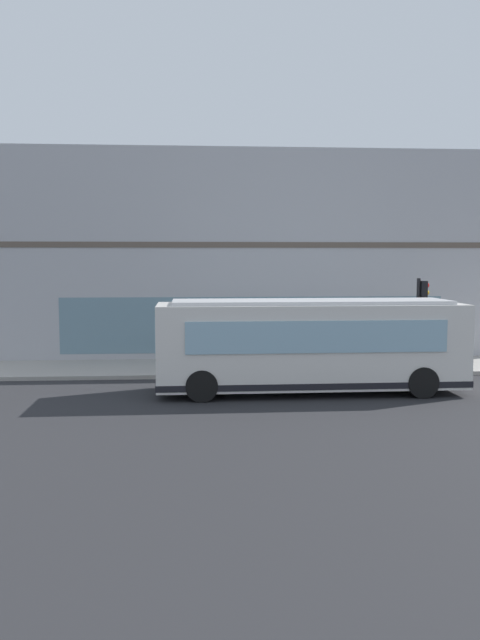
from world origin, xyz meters
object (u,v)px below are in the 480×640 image
(pedestrian_by_light_pole, at_px, (273,341))
(pedestrian_near_hydrant, at_px, (257,343))
(pedestrian_walking_along_curb, at_px, (414,340))
(traffic_light_near_corner, at_px, (421,306))
(newspaper_vending_box, at_px, (345,349))
(fire_hydrant, at_px, (215,358))
(pedestrian_near_building_entrance, at_px, (383,340))
(city_bus_nearside, at_px, (310,346))

(pedestrian_by_light_pole, bearing_deg, pedestrian_near_hydrant, 150.18)
(pedestrian_near_hydrant, distance_m, pedestrian_walking_along_curb, 6.39)
(traffic_light_near_corner, relative_size, newspaper_vending_box, 3.93)
(fire_hydrant, distance_m, pedestrian_by_light_pole, 2.61)
(pedestrian_walking_along_curb, xyz_separation_m, pedestrian_by_light_pole, (0.93, 5.58, -0.10))
(pedestrian_near_hydrant, height_order, newspaper_vending_box, pedestrian_near_hydrant)
(pedestrian_near_building_entrance, distance_m, newspaper_vending_box, 2.08)
(pedestrian_by_light_pole, bearing_deg, pedestrian_near_building_entrance, -103.12)
(pedestrian_by_light_pole, bearing_deg, city_bus_nearside, -173.81)
(fire_hydrant, bearing_deg, traffic_light_near_corner, -98.77)
(city_bus_nearside, height_order, pedestrian_near_hydrant, city_bus_nearside)
(pedestrian_near_building_entrance, bearing_deg, pedestrian_walking_along_curb, -87.15)
(city_bus_nearside, bearing_deg, traffic_light_near_corner, -56.74)
(pedestrian_by_light_pole, xyz_separation_m, newspaper_vending_box, (0.65, -3.16, -0.47))
(pedestrian_near_building_entrance, distance_m, pedestrian_by_light_pole, 4.40)
(city_bus_nearside, bearing_deg, pedestrian_walking_along_curb, -49.32)
(city_bus_nearside, relative_size, pedestrian_near_building_entrance, 5.56)
(city_bus_nearside, height_order, pedestrian_walking_along_curb, city_bus_nearside)
(traffic_light_near_corner, xyz_separation_m, fire_hydrant, (1.21, 7.85, -2.10))
(newspaper_vending_box, bearing_deg, city_bus_nearside, 156.24)
(city_bus_nearside, xyz_separation_m, pedestrian_by_light_pole, (5.24, 0.57, -0.48))
(pedestrian_near_building_entrance, bearing_deg, pedestrian_near_hydrant, 94.40)
(city_bus_nearside, bearing_deg, pedestrian_by_light_pole, 6.19)
(pedestrian_walking_along_curb, xyz_separation_m, newspaper_vending_box, (1.58, 2.42, -0.57))
(pedestrian_near_hydrant, distance_m, newspaper_vending_box, 4.49)
(fire_hydrant, relative_size, newspaper_vending_box, 0.82)
(pedestrian_by_light_pole, height_order, newspaper_vending_box, pedestrian_by_light_pole)
(pedestrian_near_hydrant, bearing_deg, newspaper_vending_box, -62.78)
(city_bus_nearside, height_order, fire_hydrant, city_bus_nearside)
(pedestrian_near_building_entrance, xyz_separation_m, newspaper_vending_box, (1.64, 1.12, -0.60))
(fire_hydrant, height_order, pedestrian_near_hydrant, pedestrian_near_hydrant)
(pedestrian_near_hydrant, bearing_deg, city_bus_nearside, -160.48)
(pedestrian_near_building_entrance, relative_size, newspaper_vending_box, 2.01)
(pedestrian_near_hydrant, bearing_deg, pedestrian_near_building_entrance, -85.60)
(pedestrian_near_building_entrance, relative_size, pedestrian_by_light_pole, 1.12)
(pedestrian_by_light_pole, bearing_deg, pedestrian_walking_along_curb, -99.51)
(pedestrian_by_light_pole, distance_m, newspaper_vending_box, 3.26)
(pedestrian_near_building_entrance, height_order, pedestrian_by_light_pole, pedestrian_near_building_entrance)
(pedestrian_near_hydrant, xyz_separation_m, pedestrian_walking_along_curb, (0.46, -6.38, -0.00))
(fire_hydrant, relative_size, pedestrian_near_building_entrance, 0.41)
(pedestrian_walking_along_curb, distance_m, pedestrian_by_light_pole, 5.66)
(fire_hydrant, distance_m, pedestrian_near_hydrant, 1.83)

